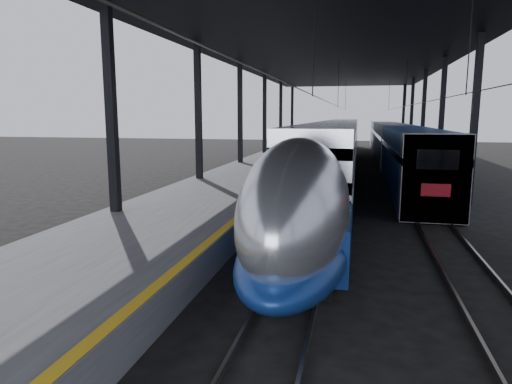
% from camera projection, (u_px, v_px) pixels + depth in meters
% --- Properties ---
extents(ground, '(160.00, 160.00, 0.00)m').
position_uv_depth(ground, '(217.00, 293.00, 12.46)').
color(ground, black).
rests_on(ground, ground).
extents(platform, '(6.00, 80.00, 1.00)m').
position_uv_depth(platform, '(254.00, 177.00, 32.39)').
color(platform, '#4C4C4F').
rests_on(platform, ground).
extents(yellow_strip, '(0.30, 80.00, 0.01)m').
position_uv_depth(yellow_strip, '(293.00, 171.00, 31.70)').
color(yellow_strip, gold).
rests_on(yellow_strip, platform).
extents(rails, '(6.52, 80.00, 0.16)m').
position_uv_depth(rails, '(370.00, 186.00, 30.74)').
color(rails, slate).
rests_on(rails, ground).
extents(canopy, '(18.00, 75.00, 9.47)m').
position_uv_depth(canopy, '(334.00, 49.00, 29.81)').
color(canopy, black).
rests_on(canopy, ground).
extents(tgv_train, '(3.03, 65.20, 4.34)m').
position_uv_depth(tgv_train, '(338.00, 148.00, 39.36)').
color(tgv_train, silver).
rests_on(tgv_train, ground).
extents(second_train, '(2.92, 56.05, 4.02)m').
position_uv_depth(second_train, '(392.00, 143.00, 46.07)').
color(second_train, navy).
rests_on(second_train, ground).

